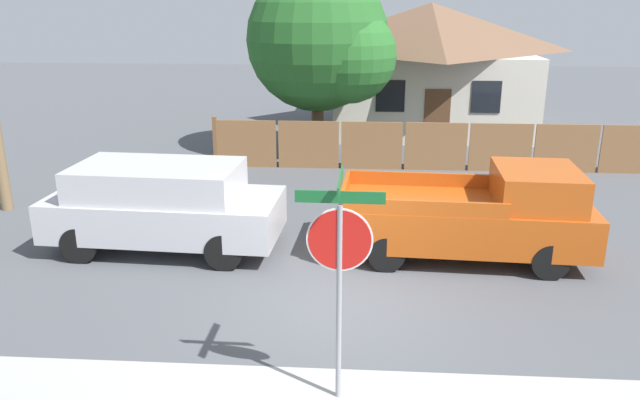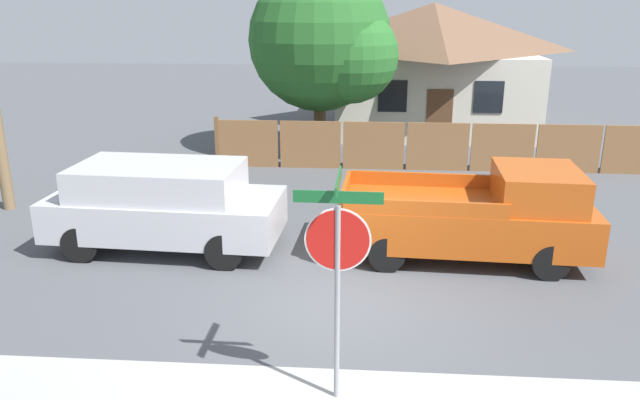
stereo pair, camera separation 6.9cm
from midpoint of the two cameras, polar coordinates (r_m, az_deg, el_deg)
The scene contains 7 objects.
ground_plane at distance 10.83m, azimuth 2.00°, elevation -9.42°, with size 80.00×80.00×0.00m, color #4C4F54.
wooden_fence at distance 19.12m, azimuth 10.80°, elevation 4.81°, with size 13.56×0.12×1.55m.
house at distance 25.68m, azimuth 10.23°, elevation 12.16°, with size 7.87×7.82×4.82m.
oak_tree at distance 20.19m, azimuth 0.69°, elevation 14.15°, with size 4.73×4.51×5.99m.
red_suv at distance 13.15m, azimuth -13.91°, elevation -0.31°, with size 4.80×2.27×1.79m.
orange_pickup at distance 12.74m, azimuth 14.29°, elevation -1.36°, with size 4.96×2.30×1.86m.
stop_sign at distance 7.59m, azimuth 1.89°, elevation -4.78°, with size 1.08×0.97×3.00m.
Camera 2 is at (0.37, -9.61, 4.98)m, focal length 35.00 mm.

